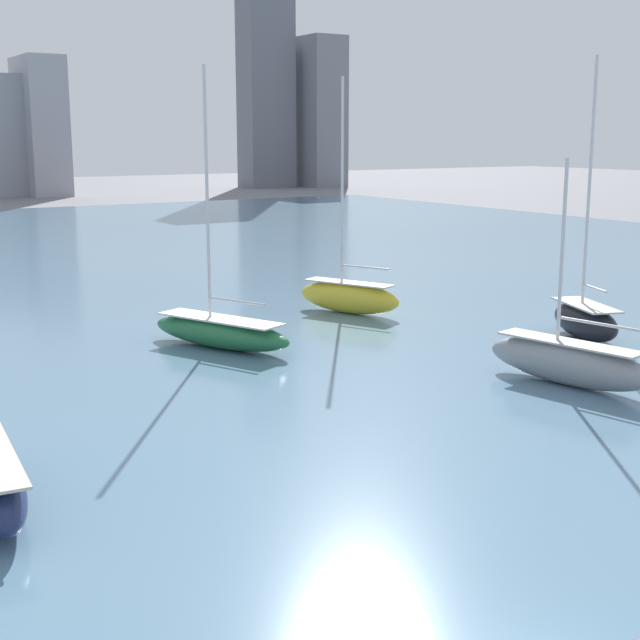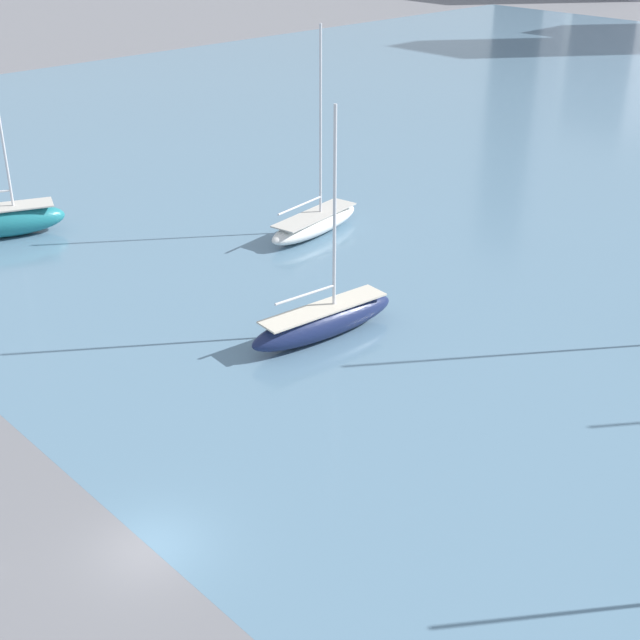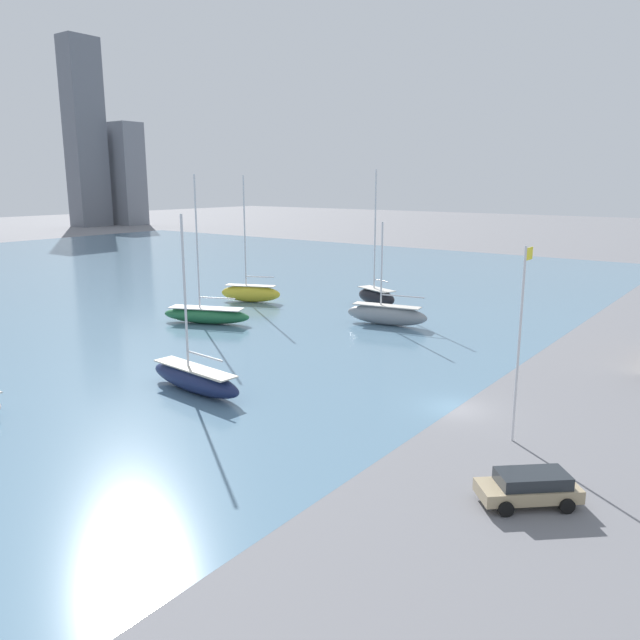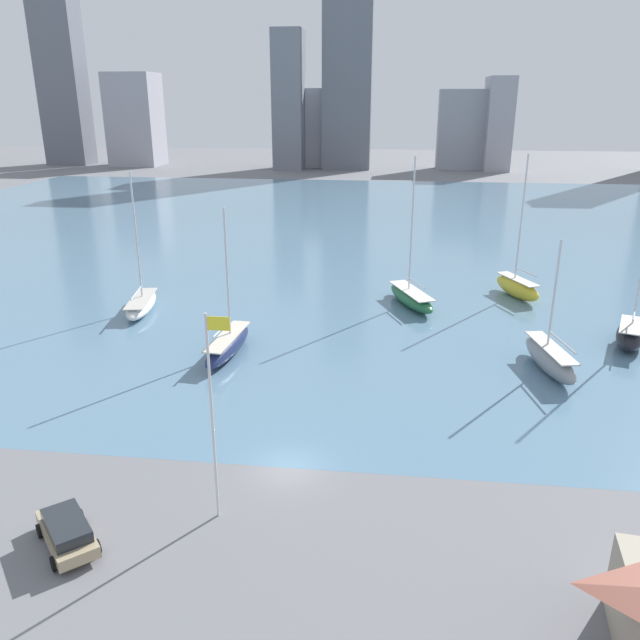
# 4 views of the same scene
# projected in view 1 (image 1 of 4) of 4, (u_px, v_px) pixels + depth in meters

# --- Properties ---
(sailboat_gray) EXTENTS (3.50, 9.08, 10.82)m
(sailboat_gray) POSITION_uv_depth(u_px,v_px,m) (568.00, 362.00, 42.90)
(sailboat_gray) COLOR gray
(sailboat_gray) RESTS_ON harbor_water
(sailboat_green) EXTENTS (5.94, 9.87, 15.60)m
(sailboat_green) POSITION_uv_depth(u_px,v_px,m) (220.00, 331.00, 50.48)
(sailboat_green) COLOR #236B3D
(sailboat_green) RESTS_ON harbor_water
(sailboat_yellow) EXTENTS (4.74, 7.79, 15.61)m
(sailboat_yellow) POSITION_uv_depth(u_px,v_px,m) (349.00, 295.00, 60.30)
(sailboat_yellow) COLOR yellow
(sailboat_yellow) RESTS_ON harbor_water
(sailboat_black) EXTENTS (4.47, 6.85, 16.28)m
(sailboat_black) POSITION_uv_depth(u_px,v_px,m) (585.00, 319.00, 52.61)
(sailboat_black) COLOR black
(sailboat_black) RESTS_ON harbor_water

